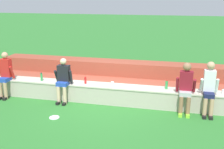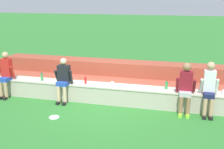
{
  "view_description": "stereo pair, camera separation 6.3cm",
  "coord_description": "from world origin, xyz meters",
  "px_view_note": "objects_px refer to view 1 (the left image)",
  "views": [
    {
      "loc": [
        2.09,
        -7.45,
        3.2
      ],
      "look_at": [
        0.27,
        0.25,
        0.91
      ],
      "focal_mm": 43.99,
      "sensor_mm": 36.0,
      "label": 1
    },
    {
      "loc": [
        2.15,
        -7.44,
        3.2
      ],
      "look_at": [
        0.27,
        0.25,
        0.91
      ],
      "focal_mm": 43.99,
      "sensor_mm": 36.0,
      "label": 2
    }
  ],
  "objects_px": {
    "water_bottle_mid_right": "(42,77)",
    "water_bottle_near_right": "(85,80)",
    "person_left_of_center": "(63,79)",
    "water_bottle_center_gap": "(167,85)",
    "plastic_cup_middle": "(223,92)",
    "person_center": "(186,87)",
    "person_right_of_center": "(209,87)",
    "plastic_cup_left_end": "(112,83)",
    "frisbee": "(54,117)",
    "person_far_left": "(5,74)"
  },
  "relations": [
    {
      "from": "water_bottle_center_gap",
      "to": "person_far_left",
      "type": "bearing_deg",
      "value": -176.3
    },
    {
      "from": "water_bottle_center_gap",
      "to": "plastic_cup_middle",
      "type": "distance_m",
      "value": 1.56
    },
    {
      "from": "person_left_of_center",
      "to": "water_bottle_near_right",
      "type": "xyz_separation_m",
      "value": [
        0.62,
        0.26,
        -0.08
      ]
    },
    {
      "from": "water_bottle_mid_right",
      "to": "water_bottle_near_right",
      "type": "xyz_separation_m",
      "value": [
        1.46,
        0.04,
        -0.02
      ]
    },
    {
      "from": "person_left_of_center",
      "to": "person_right_of_center",
      "type": "bearing_deg",
      "value": 0.41
    },
    {
      "from": "person_left_of_center",
      "to": "water_bottle_near_right",
      "type": "distance_m",
      "value": 0.68
    },
    {
      "from": "frisbee",
      "to": "person_center",
      "type": "bearing_deg",
      "value": 18.33
    },
    {
      "from": "person_center",
      "to": "water_bottle_center_gap",
      "type": "distance_m",
      "value": 0.63
    },
    {
      "from": "person_center",
      "to": "person_right_of_center",
      "type": "relative_size",
      "value": 0.97
    },
    {
      "from": "water_bottle_near_right",
      "to": "frisbee",
      "type": "height_order",
      "value": "water_bottle_near_right"
    },
    {
      "from": "person_center",
      "to": "water_bottle_mid_right",
      "type": "height_order",
      "value": "person_center"
    },
    {
      "from": "person_center",
      "to": "water_bottle_near_right",
      "type": "relative_size",
      "value": 6.42
    },
    {
      "from": "water_bottle_center_gap",
      "to": "water_bottle_near_right",
      "type": "bearing_deg",
      "value": -178.62
    },
    {
      "from": "water_bottle_mid_right",
      "to": "person_center",
      "type": "bearing_deg",
      "value": -3.05
    },
    {
      "from": "person_far_left",
      "to": "person_left_of_center",
      "type": "distance_m",
      "value": 1.99
    },
    {
      "from": "water_bottle_center_gap",
      "to": "frisbee",
      "type": "relative_size",
      "value": 0.99
    },
    {
      "from": "person_right_of_center",
      "to": "plastic_cup_middle",
      "type": "height_order",
      "value": "person_right_of_center"
    },
    {
      "from": "person_left_of_center",
      "to": "water_bottle_center_gap",
      "type": "relative_size",
      "value": 5.07
    },
    {
      "from": "person_right_of_center",
      "to": "water_bottle_center_gap",
      "type": "bearing_deg",
      "value": 165.74
    },
    {
      "from": "plastic_cup_left_end",
      "to": "frisbee",
      "type": "xyz_separation_m",
      "value": [
        -1.27,
        -1.48,
        -0.61
      ]
    },
    {
      "from": "person_center",
      "to": "person_right_of_center",
      "type": "height_order",
      "value": "person_right_of_center"
    },
    {
      "from": "person_right_of_center",
      "to": "water_bottle_center_gap",
      "type": "distance_m",
      "value": 1.19
    },
    {
      "from": "water_bottle_near_right",
      "to": "person_right_of_center",
      "type": "bearing_deg",
      "value": -3.67
    },
    {
      "from": "person_right_of_center",
      "to": "plastic_cup_left_end",
      "type": "height_order",
      "value": "person_right_of_center"
    },
    {
      "from": "plastic_cup_middle",
      "to": "frisbee",
      "type": "distance_m",
      "value": 4.72
    },
    {
      "from": "water_bottle_mid_right",
      "to": "water_bottle_center_gap",
      "type": "relative_size",
      "value": 0.98
    },
    {
      "from": "person_far_left",
      "to": "person_left_of_center",
      "type": "relative_size",
      "value": 1.07
    },
    {
      "from": "person_left_of_center",
      "to": "plastic_cup_middle",
      "type": "distance_m",
      "value": 4.66
    },
    {
      "from": "person_left_of_center",
      "to": "water_bottle_mid_right",
      "type": "xyz_separation_m",
      "value": [
        -0.84,
        0.22,
        -0.06
      ]
    },
    {
      "from": "water_bottle_near_right",
      "to": "plastic_cup_middle",
      "type": "relative_size",
      "value": 1.93
    },
    {
      "from": "frisbee",
      "to": "water_bottle_mid_right",
      "type": "bearing_deg",
      "value": 126.95
    },
    {
      "from": "water_bottle_near_right",
      "to": "water_bottle_mid_right",
      "type": "bearing_deg",
      "value": -178.37
    },
    {
      "from": "water_bottle_center_gap",
      "to": "plastic_cup_left_end",
      "type": "bearing_deg",
      "value": 179.77
    },
    {
      "from": "person_center",
      "to": "frisbee",
      "type": "distance_m",
      "value": 3.69
    },
    {
      "from": "person_center",
      "to": "plastic_cup_left_end",
      "type": "distance_m",
      "value": 2.19
    },
    {
      "from": "water_bottle_center_gap",
      "to": "plastic_cup_middle",
      "type": "bearing_deg",
      "value": -1.26
    },
    {
      "from": "person_right_of_center",
      "to": "water_bottle_near_right",
      "type": "height_order",
      "value": "person_right_of_center"
    },
    {
      "from": "water_bottle_center_gap",
      "to": "water_bottle_near_right",
      "type": "distance_m",
      "value": 2.47
    },
    {
      "from": "water_bottle_mid_right",
      "to": "water_bottle_near_right",
      "type": "height_order",
      "value": "water_bottle_mid_right"
    },
    {
      "from": "water_bottle_center_gap",
      "to": "person_left_of_center",
      "type": "bearing_deg",
      "value": -174.07
    },
    {
      "from": "person_right_of_center",
      "to": "person_left_of_center",
      "type": "bearing_deg",
      "value": -179.59
    },
    {
      "from": "plastic_cup_left_end",
      "to": "person_left_of_center",
      "type": "bearing_deg",
      "value": -167.38
    },
    {
      "from": "water_bottle_mid_right",
      "to": "plastic_cup_middle",
      "type": "distance_m",
      "value": 5.48
    },
    {
      "from": "water_bottle_near_right",
      "to": "plastic_cup_left_end",
      "type": "relative_size",
      "value": 2.17
    },
    {
      "from": "person_far_left",
      "to": "water_bottle_near_right",
      "type": "bearing_deg",
      "value": 5.89
    },
    {
      "from": "person_far_left",
      "to": "water_bottle_center_gap",
      "type": "xyz_separation_m",
      "value": [
        5.08,
        0.33,
        -0.1
      ]
    },
    {
      "from": "person_left_of_center",
      "to": "person_right_of_center",
      "type": "xyz_separation_m",
      "value": [
        4.24,
        0.03,
        0.06
      ]
    },
    {
      "from": "plastic_cup_left_end",
      "to": "water_bottle_mid_right",
      "type": "bearing_deg",
      "value": -177.32
    },
    {
      "from": "person_right_of_center",
      "to": "frisbee",
      "type": "xyz_separation_m",
      "value": [
        -4.04,
        -1.18,
        -0.79
      ]
    },
    {
      "from": "water_bottle_mid_right",
      "to": "plastic_cup_middle",
      "type": "relative_size",
      "value": 2.28
    }
  ]
}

